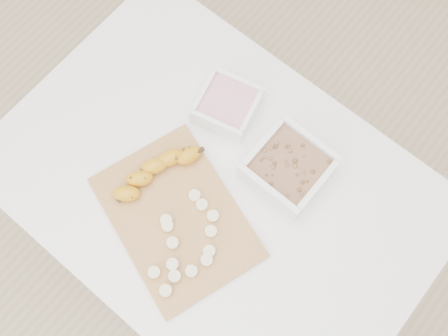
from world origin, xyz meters
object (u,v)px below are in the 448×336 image
Objects in this scene: cutting_board at (176,217)px; banana at (154,173)px; table at (216,196)px; bowl_yogurt at (227,105)px; bowl_granola at (288,168)px.

cutting_board is 0.11m from banana.
table is 6.26× the size of bowl_yogurt.
bowl_granola is (0.20, -0.03, 0.01)m from bowl_yogurt.
cutting_board is at bearing -117.40° from bowl_granola.
table is 0.21m from bowl_granola.
bowl_granola is 0.30m from banana.
bowl_yogurt is at bearing 113.64° from banana.
bowl_yogurt is 0.75× the size of banana.
cutting_board is 1.70× the size of banana.
bowl_yogurt is 0.44× the size of cutting_board.
banana reaches higher than cutting_board.
banana is at bearing -95.08° from bowl_yogurt.
banana is at bearing -148.85° from table.
bowl_granola reaches higher than banana.
cutting_board is at bearing -73.94° from bowl_yogurt.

